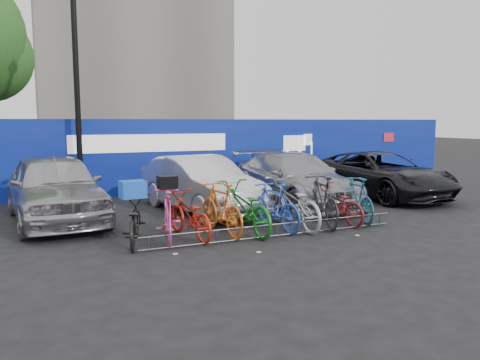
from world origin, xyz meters
TOP-DOWN VIEW (x-y plane):
  - ground at (0.00, 0.00)m, footprint 100.00×100.00m
  - hoarding at (0.01, 6.00)m, footprint 22.00×0.18m
  - lamppost at (-3.20, 5.40)m, footprint 0.25×0.50m
  - bike_rack at (-0.00, -0.60)m, footprint 5.60×0.03m
  - car_0 at (-4.00, 2.89)m, footprint 2.36×4.88m
  - car_1 at (-0.52, 2.63)m, footprint 2.30×4.56m
  - car_2 at (2.32, 2.67)m, footprint 2.06×4.97m
  - car_3 at (5.37, 2.69)m, footprint 2.57×5.12m
  - bike_0 at (-2.73, 0.05)m, footprint 1.01×1.81m
  - bike_1 at (-2.06, 0.06)m, footprint 0.84×1.78m
  - bike_2 at (-1.62, 0.10)m, footprint 0.88×1.85m
  - bike_3 at (-0.94, 0.08)m, footprint 0.69×1.88m
  - bike_4 at (-0.44, 0.03)m, footprint 0.89×2.11m
  - bike_5 at (0.25, -0.00)m, footprint 0.77×1.78m
  - bike_6 at (0.72, 0.04)m, footprint 0.81×2.11m
  - bike_7 at (1.45, -0.03)m, footprint 0.97×1.98m
  - bike_8 at (1.90, 0.05)m, footprint 0.79×1.77m
  - bike_9 at (2.47, 0.04)m, footprint 0.90×1.81m
  - cargo_crate at (-2.73, 0.05)m, footprint 0.49×0.40m
  - cargo_topcase at (-2.06, 0.06)m, footprint 0.35×0.32m

SIDE VIEW (x-z plane):
  - ground at x=0.00m, z-range 0.00..0.00m
  - bike_rack at x=0.00m, z-range 0.01..0.31m
  - bike_0 at x=-2.73m, z-range 0.00..0.90m
  - bike_8 at x=1.90m, z-range 0.00..0.90m
  - bike_2 at x=-1.62m, z-range 0.00..0.94m
  - bike_1 at x=-2.06m, z-range 0.00..1.03m
  - bike_5 at x=0.25m, z-range 0.00..1.04m
  - bike_9 at x=2.47m, z-range 0.00..1.05m
  - bike_4 at x=-0.44m, z-range 0.00..1.08m
  - bike_6 at x=0.72m, z-range 0.00..1.09m
  - bike_3 at x=-0.94m, z-range 0.00..1.10m
  - bike_7 at x=1.45m, z-range 0.00..1.15m
  - car_3 at x=5.37m, z-range 0.00..1.39m
  - car_1 at x=-0.52m, z-range 0.00..1.44m
  - car_2 at x=2.32m, z-range 0.00..1.44m
  - car_0 at x=-4.00m, z-range 0.00..1.60m
  - cargo_crate at x=-2.73m, z-range 0.90..1.23m
  - cargo_topcase at x=-2.06m, z-range 1.03..1.29m
  - hoarding at x=0.01m, z-range 0.00..2.40m
  - lamppost at x=-3.20m, z-range 0.22..6.33m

